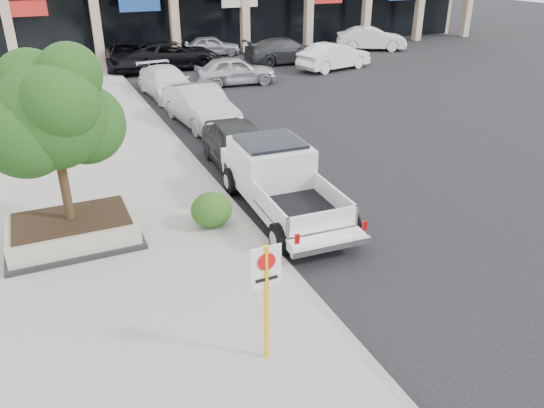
{
  "coord_description": "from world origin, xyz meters",
  "views": [
    {
      "loc": [
        -6.13,
        -9.18,
        6.79
      ],
      "look_at": [
        -1.36,
        1.5,
        1.13
      ],
      "focal_mm": 35.0,
      "sensor_mm": 36.0,
      "label": 1
    }
  ],
  "objects_px": {
    "lot_car_d": "(173,55)",
    "lot_car_e": "(212,46)",
    "planter": "(73,230)",
    "no_parking_sign": "(266,288)",
    "curb_car_d": "(127,56)",
    "lot_car_c": "(286,51)",
    "pickup_truck": "(284,184)",
    "curb_car_c": "(167,82)",
    "lot_car_a": "(235,71)",
    "curb_car_a": "(240,147)",
    "curb_car_b": "(200,106)",
    "lot_car_b": "(334,56)",
    "lot_car_f": "(371,39)",
    "planter_tree": "(57,113)"
  },
  "relations": [
    {
      "from": "lot_car_d",
      "to": "lot_car_e",
      "type": "relative_size",
      "value": 1.51
    },
    {
      "from": "planter",
      "to": "no_parking_sign",
      "type": "relative_size",
      "value": 1.39
    },
    {
      "from": "curb_car_d",
      "to": "lot_car_c",
      "type": "height_order",
      "value": "curb_car_d"
    },
    {
      "from": "pickup_truck",
      "to": "planter",
      "type": "bearing_deg",
      "value": 177.62
    },
    {
      "from": "curb_car_c",
      "to": "lot_car_e",
      "type": "xyz_separation_m",
      "value": [
        5.66,
        10.1,
        -0.06
      ]
    },
    {
      "from": "curb_car_d",
      "to": "lot_car_d",
      "type": "relative_size",
      "value": 0.97
    },
    {
      "from": "lot_car_a",
      "to": "lot_car_e",
      "type": "height_order",
      "value": "lot_car_a"
    },
    {
      "from": "curb_car_a",
      "to": "curb_car_c",
      "type": "xyz_separation_m",
      "value": [
        0.14,
        10.62,
        -0.07
      ]
    },
    {
      "from": "curb_car_b",
      "to": "curb_car_d",
      "type": "xyz_separation_m",
      "value": [
        -0.67,
        13.06,
        -0.02
      ]
    },
    {
      "from": "curb_car_a",
      "to": "lot_car_b",
      "type": "xyz_separation_m",
      "value": [
        11.2,
        13.06,
        0.0
      ]
    },
    {
      "from": "lot_car_b",
      "to": "lot_car_d",
      "type": "xyz_separation_m",
      "value": [
        -8.96,
        4.36,
        0.02
      ]
    },
    {
      "from": "pickup_truck",
      "to": "lot_car_f",
      "type": "height_order",
      "value": "pickup_truck"
    },
    {
      "from": "no_parking_sign",
      "to": "lot_car_c",
      "type": "height_order",
      "value": "no_parking_sign"
    },
    {
      "from": "no_parking_sign",
      "to": "curb_car_c",
      "type": "bearing_deg",
      "value": 81.01
    },
    {
      "from": "no_parking_sign",
      "to": "curb_car_a",
      "type": "xyz_separation_m",
      "value": [
        2.96,
        8.99,
        -0.84
      ]
    },
    {
      "from": "no_parking_sign",
      "to": "pickup_truck",
      "type": "xyz_separation_m",
      "value": [
        2.85,
        5.29,
        -0.7
      ]
    },
    {
      "from": "curb_car_b",
      "to": "lot_car_d",
      "type": "distance_m",
      "value": 12.22
    },
    {
      "from": "pickup_truck",
      "to": "curb_car_c",
      "type": "relative_size",
      "value": 1.19
    },
    {
      "from": "curb_car_b",
      "to": "planter",
      "type": "bearing_deg",
      "value": -129.91
    },
    {
      "from": "curb_car_a",
      "to": "lot_car_e",
      "type": "height_order",
      "value": "curb_car_a"
    },
    {
      "from": "curb_car_d",
      "to": "lot_car_b",
      "type": "bearing_deg",
      "value": -17.94
    },
    {
      "from": "curb_car_a",
      "to": "curb_car_d",
      "type": "height_order",
      "value": "curb_car_d"
    },
    {
      "from": "lot_car_d",
      "to": "curb_car_c",
      "type": "bearing_deg",
      "value": 171.71
    },
    {
      "from": "lot_car_a",
      "to": "lot_car_b",
      "type": "xyz_separation_m",
      "value": [
        7.0,
        1.3,
        0.04
      ]
    },
    {
      "from": "planter_tree",
      "to": "curb_car_d",
      "type": "bearing_deg",
      "value": 76.5
    },
    {
      "from": "planter",
      "to": "curb_car_d",
      "type": "relative_size",
      "value": 0.56
    },
    {
      "from": "curb_car_c",
      "to": "lot_car_f",
      "type": "relative_size",
      "value": 1.0
    },
    {
      "from": "curb_car_b",
      "to": "lot_car_d",
      "type": "bearing_deg",
      "value": 75.57
    },
    {
      "from": "planter",
      "to": "no_parking_sign",
      "type": "xyz_separation_m",
      "value": [
        2.73,
        -5.76,
        1.16
      ]
    },
    {
      "from": "planter",
      "to": "curb_car_b",
      "type": "relative_size",
      "value": 0.64
    },
    {
      "from": "curb_car_b",
      "to": "lot_car_f",
      "type": "bearing_deg",
      "value": 31.61
    },
    {
      "from": "curb_car_c",
      "to": "lot_car_d",
      "type": "xyz_separation_m",
      "value": [
        2.1,
        6.8,
        0.1
      ]
    },
    {
      "from": "pickup_truck",
      "to": "lot_car_e",
      "type": "xyz_separation_m",
      "value": [
        5.91,
        24.42,
        -0.27
      ]
    },
    {
      "from": "no_parking_sign",
      "to": "curb_car_d",
      "type": "distance_m",
      "value": 27.54
    },
    {
      "from": "lot_car_d",
      "to": "lot_car_c",
      "type": "bearing_deg",
      "value": -91.65
    },
    {
      "from": "lot_car_e",
      "to": "pickup_truck",
      "type": "bearing_deg",
      "value": 178.76
    },
    {
      "from": "no_parking_sign",
      "to": "curb_car_c",
      "type": "distance_m",
      "value": 19.87
    },
    {
      "from": "planter",
      "to": "lot_car_b",
      "type": "xyz_separation_m",
      "value": [
        16.89,
        16.29,
        0.32
      ]
    },
    {
      "from": "planter_tree",
      "to": "lot_car_f",
      "type": "bearing_deg",
      "value": 42.81
    },
    {
      "from": "planter",
      "to": "lot_car_f",
      "type": "distance_m",
      "value": 31.23
    },
    {
      "from": "lot_car_d",
      "to": "lot_car_b",
      "type": "bearing_deg",
      "value": -107.11
    },
    {
      "from": "pickup_truck",
      "to": "lot_car_b",
      "type": "distance_m",
      "value": 20.22
    },
    {
      "from": "lot_car_d",
      "to": "lot_car_e",
      "type": "height_order",
      "value": "lot_car_d"
    },
    {
      "from": "planter",
      "to": "curb_car_a",
      "type": "xyz_separation_m",
      "value": [
        5.69,
        3.23,
        0.32
      ]
    },
    {
      "from": "curb_car_b",
      "to": "lot_car_e",
      "type": "relative_size",
      "value": 1.27
    },
    {
      "from": "lot_car_a",
      "to": "lot_car_b",
      "type": "height_order",
      "value": "lot_car_b"
    },
    {
      "from": "planter_tree",
      "to": "curb_car_b",
      "type": "height_order",
      "value": "planter_tree"
    },
    {
      "from": "planter_tree",
      "to": "curb_car_c",
      "type": "distance_m",
      "value": 15.08
    },
    {
      "from": "curb_car_d",
      "to": "lot_car_e",
      "type": "distance_m",
      "value": 6.62
    },
    {
      "from": "no_parking_sign",
      "to": "lot_car_e",
      "type": "height_order",
      "value": "no_parking_sign"
    }
  ]
}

